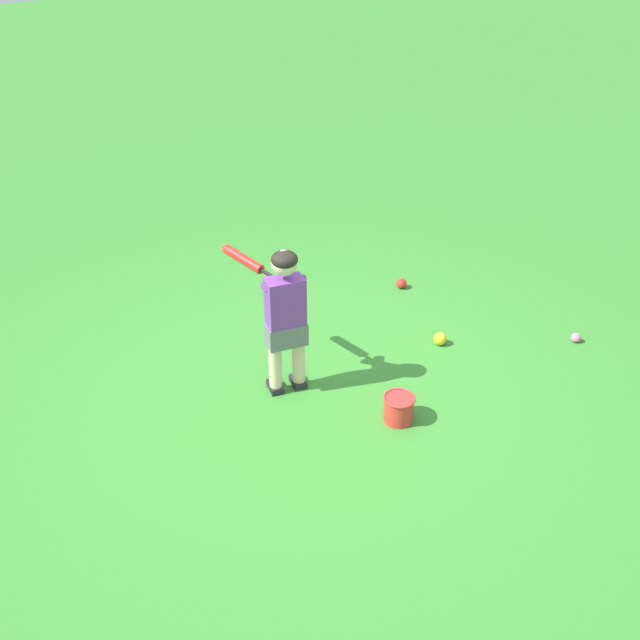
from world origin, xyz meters
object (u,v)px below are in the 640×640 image
toy_bucket (399,408)px  child_batter (283,308)px  play_ball_far_right (440,339)px  play_ball_midfield (576,338)px  play_ball_by_bucket (401,283)px

toy_bucket → child_batter: bearing=-156.0°
child_batter → play_ball_far_right: child_batter is taller
play_ball_far_right → child_batter: bearing=-105.5°
play_ball_far_right → play_ball_midfield: play_ball_far_right is taller
child_batter → play_ball_by_bucket: bearing=106.0°
child_batter → play_ball_midfield: bearing=64.2°
play_ball_far_right → toy_bucket: size_ratio=0.48×
child_batter → play_ball_by_bucket: 1.84m
child_batter → play_ball_midfield: size_ratio=14.36×
play_ball_midfield → play_ball_by_bucket: (-1.48, -0.41, 0.01)m
child_batter → play_ball_midfield: child_batter is taller
child_batter → play_ball_midfield: 2.39m
child_batter → play_ball_far_right: 1.43m
child_batter → play_ball_by_bucket: size_ratio=11.87×
play_ball_by_bucket → toy_bucket: size_ratio=0.42×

